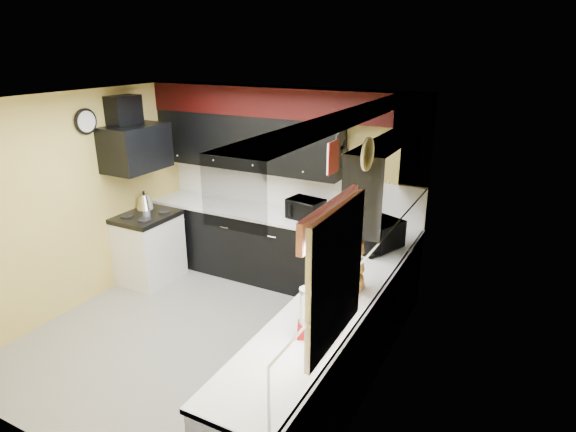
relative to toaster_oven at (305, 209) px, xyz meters
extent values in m
plane|color=gray|center=(-0.40, -1.52, -1.06)|extent=(3.60, 3.60, 0.00)
cube|color=#E0C666|center=(-0.40, 0.28, 0.19)|extent=(3.60, 0.06, 2.50)
cube|color=#E0C666|center=(1.40, -1.52, 0.19)|extent=(0.06, 3.60, 2.50)
cube|color=#E0C666|center=(-2.20, -1.52, 0.19)|extent=(0.06, 3.60, 2.50)
cube|color=white|center=(-0.40, -1.52, 1.44)|extent=(3.60, 3.60, 0.06)
cube|color=black|center=(-0.40, -0.02, -0.61)|extent=(3.60, 0.60, 0.90)
cube|color=black|center=(1.10, -1.82, -0.61)|extent=(0.60, 3.00, 0.90)
cube|color=white|center=(-0.40, -0.02, -0.14)|extent=(3.62, 0.64, 0.04)
cube|color=white|center=(1.10, -1.82, -0.14)|extent=(0.64, 3.02, 0.04)
cube|color=white|center=(-0.40, 0.27, 0.13)|extent=(3.60, 0.02, 0.50)
cube|color=white|center=(1.39, -1.52, 0.13)|extent=(0.02, 3.60, 0.50)
cube|color=black|center=(-0.90, 0.10, 0.74)|extent=(2.60, 0.35, 0.70)
cube|color=black|center=(1.23, -0.62, 0.74)|extent=(0.35, 1.80, 0.70)
cube|color=black|center=(-0.40, 0.10, 1.26)|extent=(3.60, 0.36, 0.35)
cube|color=black|center=(1.22, -1.70, 1.26)|extent=(0.36, 3.24, 0.35)
cube|color=white|center=(-1.90, -0.77, -0.63)|extent=(0.60, 0.75, 0.86)
cube|color=black|center=(-1.90, -0.77, -0.17)|extent=(0.62, 0.77, 0.06)
cube|color=black|center=(-1.95, -0.77, 0.72)|extent=(0.50, 0.78, 0.55)
cube|color=black|center=(-2.08, -0.77, 1.14)|extent=(0.24, 0.40, 0.40)
cube|color=red|center=(1.33, -2.42, 0.89)|extent=(0.04, 0.88, 0.20)
cube|color=white|center=(0.43, -0.22, 0.74)|extent=(0.03, 0.26, 0.35)
imported|color=black|center=(0.00, 0.00, 0.00)|extent=(0.48, 0.42, 0.25)
imported|color=black|center=(1.06, -0.49, 0.02)|extent=(0.54, 0.63, 0.30)
cylinder|color=white|center=(0.70, -0.07, -0.05)|extent=(0.16, 0.16, 0.14)
cube|color=black|center=(0.70, -0.03, -0.01)|extent=(0.12, 0.16, 0.24)
camera|label=1|loc=(2.42, -5.06, 1.91)|focal=30.00mm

